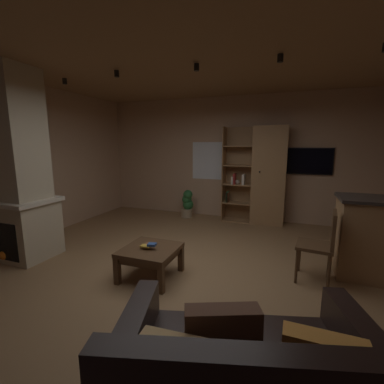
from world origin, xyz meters
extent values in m
cube|color=olive|center=(0.00, 0.00, -0.01)|extent=(6.14, 6.06, 0.02)
cube|color=tan|center=(0.00, 3.06, 1.39)|extent=(6.26, 0.06, 2.78)
cube|color=tan|center=(-3.10, 0.00, 1.39)|extent=(0.06, 6.06, 2.78)
cube|color=#8E6B47|center=(0.00, 0.00, 2.79)|extent=(6.14, 6.06, 0.02)
cube|color=white|center=(-0.55, 3.03, 1.33)|extent=(0.80, 0.01, 0.88)
cube|color=#BCAD8E|center=(-2.52, -0.29, 0.43)|extent=(0.90, 0.68, 0.85)
cube|color=#BCAD8E|center=(-2.52, -0.29, 1.82)|extent=(0.76, 0.58, 1.93)
cube|color=beige|center=(-2.52, -0.29, 0.88)|extent=(0.98, 0.76, 0.06)
cube|color=black|center=(-2.52, -0.60, 0.36)|extent=(0.63, 0.08, 0.55)
sphere|color=orange|center=(-2.52, -0.61, 0.14)|extent=(0.14, 0.14, 0.14)
cube|color=#997047|center=(0.87, 2.78, 1.05)|extent=(0.70, 0.38, 2.10)
cube|color=#997047|center=(0.21, 2.96, 1.05)|extent=(0.64, 0.02, 2.10)
cube|color=#997047|center=(-0.11, 2.78, 1.05)|extent=(0.02, 0.38, 2.10)
sphere|color=black|center=(0.70, 2.58, 1.15)|extent=(0.04, 0.04, 0.04)
cube|color=#997047|center=(0.21, 2.78, 0.01)|extent=(0.64, 0.38, 0.02)
cube|color=#997047|center=(0.21, 2.78, 0.42)|extent=(0.64, 0.38, 0.02)
cube|color=#997047|center=(0.21, 2.78, 0.84)|extent=(0.64, 0.38, 0.02)
cube|color=#997047|center=(0.21, 2.78, 1.26)|extent=(0.64, 0.38, 0.02)
cube|color=#997047|center=(0.21, 2.78, 1.68)|extent=(0.64, 0.38, 0.02)
cube|color=beige|center=(0.35, 2.73, 0.96)|extent=(0.05, 0.23, 0.22)
cube|color=#387247|center=(0.01, 2.73, 0.55)|extent=(0.03, 0.23, 0.24)
cube|color=beige|center=(0.12, 2.73, 0.93)|extent=(0.05, 0.23, 0.17)
cube|color=#B22D2D|center=(0.15, 2.73, 0.96)|extent=(0.04, 0.23, 0.23)
cube|color=brown|center=(0.02, 2.73, 0.54)|extent=(0.03, 0.23, 0.23)
sphere|color=beige|center=(0.20, 2.78, 0.89)|extent=(0.10, 0.10, 0.10)
cube|color=black|center=(1.76, -1.46, 0.34)|extent=(0.40, 0.94, 0.67)
cube|color=black|center=(0.43, -1.84, 0.34)|extent=(0.40, 0.94, 0.67)
cube|color=#C67F33|center=(1.51, -1.65, 0.55)|extent=(0.43, 0.17, 0.31)
cube|color=brown|center=(0.96, -1.69, 0.55)|extent=(0.48, 0.32, 0.44)
cube|color=tan|center=(0.78, -1.92, 0.53)|extent=(0.46, 0.17, 0.30)
cube|color=#4C331E|center=(-0.35, -0.22, 0.38)|extent=(0.68, 0.69, 0.05)
cube|color=#4C331E|center=(-0.35, -0.22, 0.31)|extent=(0.61, 0.62, 0.08)
cube|color=#4C331E|center=(-0.65, -0.52, 0.18)|extent=(0.07, 0.07, 0.35)
cube|color=#4C331E|center=(-0.04, -0.52, 0.18)|extent=(0.07, 0.07, 0.35)
cube|color=#4C331E|center=(-0.65, 0.08, 0.18)|extent=(0.07, 0.07, 0.35)
cube|color=#4C331E|center=(-0.04, 0.08, 0.18)|extent=(0.07, 0.07, 0.35)
cube|color=brown|center=(-0.40, -0.17, 0.42)|extent=(0.13, 0.12, 0.03)
cube|color=gold|center=(-0.38, -0.27, 0.44)|extent=(0.13, 0.09, 0.02)
cube|color=#2D4C8C|center=(-0.30, -0.25, 0.46)|extent=(0.12, 0.10, 0.03)
cube|color=#4C331E|center=(1.63, 0.42, 0.46)|extent=(0.47, 0.47, 0.04)
cube|color=#4C331E|center=(1.82, 0.40, 0.70)|extent=(0.09, 0.40, 0.44)
cylinder|color=#4C331E|center=(1.48, 0.63, 0.23)|extent=(0.04, 0.04, 0.46)
cylinder|color=#4C331E|center=(1.43, 0.27, 0.23)|extent=(0.04, 0.04, 0.46)
cylinder|color=#4C331E|center=(1.83, 0.58, 0.23)|extent=(0.04, 0.04, 0.46)
cylinder|color=#4C331E|center=(1.79, 0.22, 0.23)|extent=(0.04, 0.04, 0.46)
cylinder|color=#9E896B|center=(-0.97, 2.65, 0.10)|extent=(0.27, 0.27, 0.19)
sphere|color=#235B2D|center=(-0.94, 2.69, 0.30)|extent=(0.26, 0.26, 0.26)
sphere|color=#235B2D|center=(-0.97, 2.68, 0.43)|extent=(0.23, 0.23, 0.23)
sphere|color=#235B2D|center=(-0.93, 2.65, 0.55)|extent=(0.22, 0.22, 0.22)
cube|color=black|center=(1.62, 3.00, 1.37)|extent=(0.99, 0.05, 0.55)
cube|color=black|center=(1.62, 2.98, 1.37)|extent=(0.95, 0.01, 0.51)
cylinder|color=black|center=(-2.19, 0.44, 2.71)|extent=(0.07, 0.07, 0.09)
cylinder|color=black|center=(-1.13, 0.35, 2.71)|extent=(0.07, 0.07, 0.09)
cylinder|color=black|center=(0.05, 0.44, 2.71)|extent=(0.07, 0.07, 0.09)
cylinder|color=black|center=(1.10, 0.43, 2.71)|extent=(0.07, 0.07, 0.09)
camera|label=1|loc=(1.27, -3.06, 1.71)|focal=24.73mm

